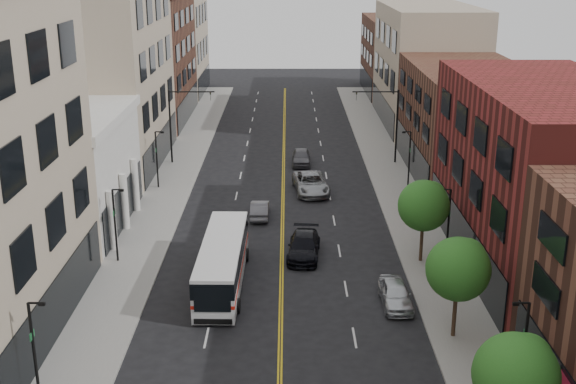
{
  "coord_description": "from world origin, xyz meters",
  "views": [
    {
      "loc": [
        0.38,
        -20.46,
        19.69
      ],
      "look_at": [
        0.42,
        23.95,
        5.0
      ],
      "focal_mm": 45.0,
      "sensor_mm": 36.0,
      "label": 1
    }
  ],
  "objects_px": {
    "car_lane_a": "(304,246)",
    "car_lane_c": "(301,157)",
    "city_bus": "(222,260)",
    "car_parked_far": "(396,294)",
    "car_lane_b": "(311,183)",
    "car_lane_behind": "(260,209)"
  },
  "relations": [
    {
      "from": "car_lane_a",
      "to": "car_lane_c",
      "type": "bearing_deg",
      "value": 94.51
    },
    {
      "from": "city_bus",
      "to": "car_parked_far",
      "type": "xyz_separation_m",
      "value": [
        10.38,
        -2.75,
        -0.94
      ]
    },
    {
      "from": "car_parked_far",
      "to": "car_lane_c",
      "type": "relative_size",
      "value": 0.96
    },
    {
      "from": "car_lane_c",
      "to": "car_parked_far",
      "type": "bearing_deg",
      "value": -79.96
    },
    {
      "from": "city_bus",
      "to": "car_lane_b",
      "type": "height_order",
      "value": "city_bus"
    },
    {
      "from": "city_bus",
      "to": "car_lane_a",
      "type": "xyz_separation_m",
      "value": [
        5.15,
        4.45,
        -0.92
      ]
    },
    {
      "from": "car_lane_b",
      "to": "car_parked_far",
      "type": "bearing_deg",
      "value": -84.8
    },
    {
      "from": "car_lane_a",
      "to": "car_lane_c",
      "type": "relative_size",
      "value": 1.17
    },
    {
      "from": "car_lane_b",
      "to": "car_lane_behind",
      "type": "bearing_deg",
      "value": -130.36
    },
    {
      "from": "city_bus",
      "to": "car_parked_far",
      "type": "height_order",
      "value": "city_bus"
    },
    {
      "from": "car_lane_b",
      "to": "city_bus",
      "type": "bearing_deg",
      "value": -114.58
    },
    {
      "from": "car_lane_a",
      "to": "car_lane_c",
      "type": "xyz_separation_m",
      "value": [
        0.24,
        22.74,
        0.0
      ]
    },
    {
      "from": "car_lane_b",
      "to": "car_lane_c",
      "type": "bearing_deg",
      "value": 87.99
    },
    {
      "from": "car_lane_behind",
      "to": "car_parked_far",
      "type": "bearing_deg",
      "value": 119.87
    },
    {
      "from": "car_parked_far",
      "to": "city_bus",
      "type": "bearing_deg",
      "value": 163.57
    },
    {
      "from": "car_lane_c",
      "to": "car_lane_a",
      "type": "bearing_deg",
      "value": -90.03
    },
    {
      "from": "car_lane_behind",
      "to": "car_lane_a",
      "type": "bearing_deg",
      "value": 113.26
    },
    {
      "from": "car_lane_behind",
      "to": "car_lane_b",
      "type": "relative_size",
      "value": 0.66
    },
    {
      "from": "car_lane_a",
      "to": "car_lane_b",
      "type": "height_order",
      "value": "car_lane_b"
    },
    {
      "from": "city_bus",
      "to": "car_lane_behind",
      "type": "xyz_separation_m",
      "value": [
        1.85,
        12.16,
        -1.01
      ]
    },
    {
      "from": "car_lane_behind",
      "to": "car_lane_c",
      "type": "xyz_separation_m",
      "value": [
        3.54,
        15.02,
        0.1
      ]
    },
    {
      "from": "car_lane_a",
      "to": "car_parked_far",
      "type": "bearing_deg",
      "value": -48.89
    }
  ]
}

